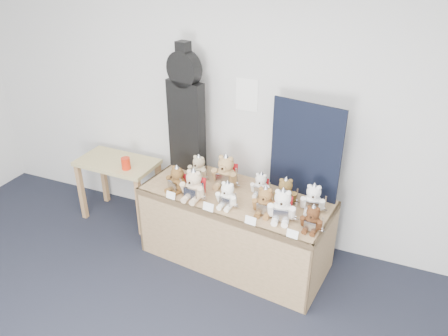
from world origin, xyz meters
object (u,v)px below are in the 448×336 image
at_px(teddy_front_far_right, 282,206).
at_px(teddy_front_end, 312,219).
at_px(teddy_back_centre_right, 261,185).
at_px(teddy_front_far_left, 177,180).
at_px(teddy_front_left, 194,186).
at_px(teddy_back_right, 285,192).
at_px(red_cup, 126,163).
at_px(teddy_back_left, 199,168).
at_px(display_table, 232,213).
at_px(teddy_back_centre_left, 226,172).
at_px(teddy_front_centre, 227,195).
at_px(guitar_case, 186,110).
at_px(side_table, 118,171).
at_px(teddy_front_right, 265,202).
at_px(teddy_back_end, 313,199).

height_order(teddy_front_far_right, teddy_front_end, teddy_front_far_right).
bearing_deg(teddy_back_centre_right, teddy_front_far_left, -165.40).
distance_m(teddy_front_left, teddy_back_right, 0.78).
distance_m(red_cup, teddy_back_left, 0.77).
bearing_deg(display_table, teddy_back_centre_right, 44.68).
bearing_deg(teddy_front_left, teddy_back_centre_left, 65.44).
xyz_separation_m(display_table, teddy_front_centre, (0.01, -0.12, 0.26)).
height_order(teddy_front_left, teddy_front_far_right, same).
xyz_separation_m(teddy_front_left, teddy_back_right, (0.75, 0.23, -0.02)).
distance_m(guitar_case, teddy_back_centre_right, 0.98).
bearing_deg(teddy_back_centre_right, teddy_front_left, -154.61).
bearing_deg(teddy_front_left, teddy_back_centre_right, 32.06).
relative_size(red_cup, teddy_front_end, 0.49).
bearing_deg(display_table, teddy_back_centre_left, 132.75).
relative_size(red_cup, teddy_back_right, 0.44).
relative_size(display_table, teddy_back_left, 6.60).
relative_size(teddy_front_end, teddy_back_left, 0.92).
relative_size(side_table, teddy_back_left, 3.11).
relative_size(teddy_back_left, teddy_back_right, 0.97).
height_order(guitar_case, teddy_back_left, guitar_case).
bearing_deg(teddy_back_left, teddy_back_centre_right, 0.85).
relative_size(teddy_front_left, teddy_back_right, 1.15).
bearing_deg(teddy_back_right, teddy_front_right, -131.87).
distance_m(red_cup, teddy_back_end, 1.87).
height_order(display_table, guitar_case, guitar_case).
xyz_separation_m(display_table, teddy_back_centre_right, (0.21, 0.16, 0.25)).
bearing_deg(teddy_front_far_right, red_cup, 162.96).
distance_m(guitar_case, teddy_front_centre, 0.93).
bearing_deg(display_table, teddy_front_far_right, -9.11).
bearing_deg(teddy_front_centre, teddy_front_far_left, 176.84).
xyz_separation_m(red_cup, teddy_back_right, (1.63, -0.04, 0.07)).
xyz_separation_m(teddy_front_centre, teddy_back_right, (0.44, 0.23, 0.01)).
bearing_deg(teddy_front_end, guitar_case, 162.08).
relative_size(teddy_front_right, teddy_front_far_right, 0.89).
bearing_deg(teddy_back_left, guitar_case, 147.11).
bearing_deg(guitar_case, display_table, -17.48).
bearing_deg(teddy_front_centre, display_table, 96.02).
bearing_deg(teddy_front_right, teddy_back_end, 25.58).
relative_size(teddy_front_far_right, teddy_front_end, 1.28).
distance_m(red_cup, teddy_front_far_right, 1.69).
height_order(teddy_back_left, teddy_back_right, teddy_back_right).
xyz_separation_m(guitar_case, teddy_back_centre_left, (0.47, -0.17, -0.46)).
distance_m(side_table, teddy_front_far_right, 1.91).
xyz_separation_m(guitar_case, teddy_front_end, (1.34, -0.54, -0.50)).
xyz_separation_m(teddy_front_right, teddy_back_left, (-0.75, 0.32, -0.00)).
bearing_deg(red_cup, teddy_front_right, -9.20).
bearing_deg(teddy_back_centre_left, side_table, 178.77).
bearing_deg(teddy_back_end, teddy_back_centre_left, 164.98).
bearing_deg(guitar_case, teddy_back_right, -0.60).
height_order(teddy_back_centre_left, teddy_back_end, teddy_back_centre_left).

